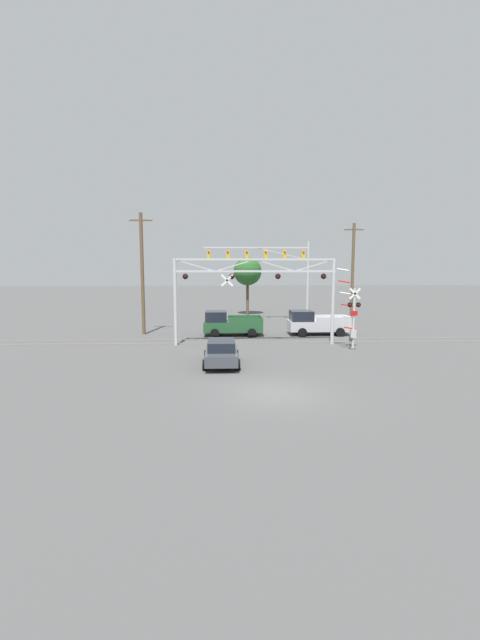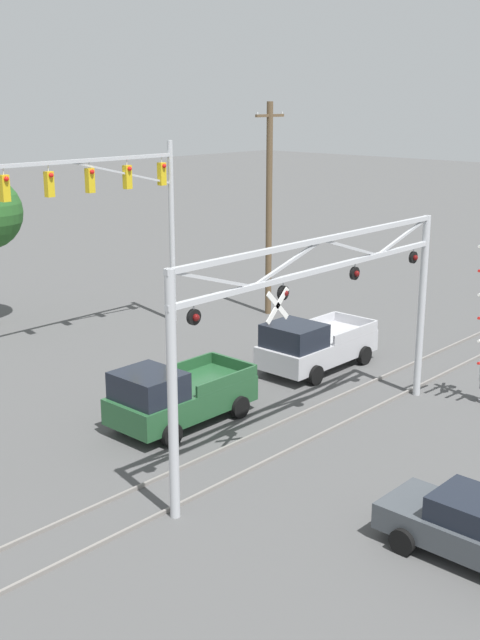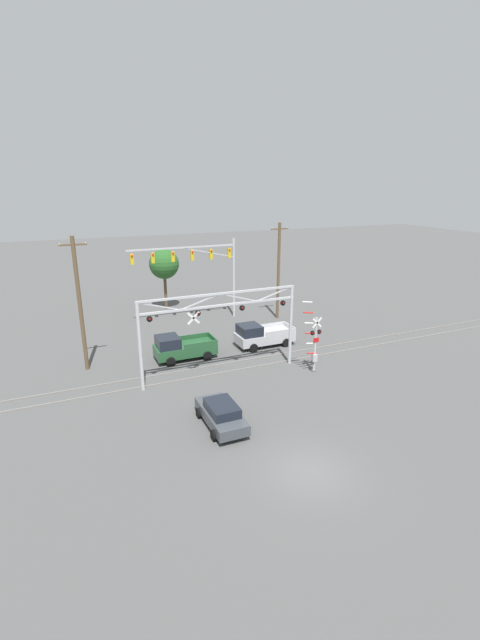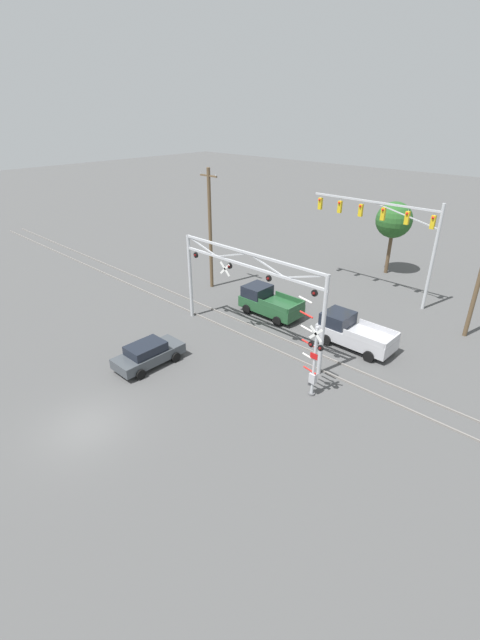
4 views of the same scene
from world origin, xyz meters
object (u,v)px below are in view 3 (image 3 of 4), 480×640
object	(u,v)px
pickup_truck_lead	(182,347)
utility_pole_right	(279,270)
pickup_truck_following	(261,335)
background_tree_beyond_span	(164,264)
crossing_signal_mast	(314,345)
traffic_signal_span	(204,263)
sedan_waiting	(221,414)
utility_pole_left	(80,304)
crossing_gantry	(220,320)

from	to	relation	value
pickup_truck_lead	utility_pole_right	distance (m)	14.09
pickup_truck_following	background_tree_beyond_span	size ratio (longest dim) A/B	0.75
pickup_truck_following	background_tree_beyond_span	distance (m)	15.43
crossing_signal_mast	pickup_truck_following	world-z (taller)	crossing_signal_mast
traffic_signal_span	pickup_truck_lead	bearing A→B (deg)	-119.37
crossing_signal_mast	utility_pole_right	size ratio (longest dim) A/B	0.57
crossing_signal_mast	background_tree_beyond_span	xyz separation A→B (m)	(-5.71, 20.35, 2.83)
sedan_waiting	utility_pole_left	bearing A→B (deg)	119.52
crossing_gantry	pickup_truck_lead	size ratio (longest dim) A/B	2.42
crossing_signal_mast	pickup_truck_lead	xyz separation A→B (m)	(-8.06, 6.07, -1.10)
crossing_gantry	traffic_signal_span	world-z (taller)	traffic_signal_span
crossing_signal_mast	sedan_waiting	distance (m)	9.75
pickup_truck_lead	utility_pole_left	size ratio (longest dim) A/B	0.48
utility_pole_right	background_tree_beyond_span	size ratio (longest dim) A/B	1.47
pickup_truck_lead	background_tree_beyond_span	xyz separation A→B (m)	(2.34, 14.28, 3.94)
pickup_truck_lead	traffic_signal_span	bearing A→B (deg)	60.63
crossing_signal_mast	pickup_truck_lead	size ratio (longest dim) A/B	1.16
crossing_gantry	pickup_truck_following	size ratio (longest dim) A/B	2.33
pickup_truck_lead	background_tree_beyond_span	bearing A→B (deg)	80.68
crossing_gantry	pickup_truck_lead	distance (m)	5.47
utility_pole_right	sedan_waiting	bearing A→B (deg)	-126.80
crossing_gantry	sedan_waiting	world-z (taller)	crossing_gantry
sedan_waiting	utility_pole_left	distance (m)	13.45
pickup_truck_lead	pickup_truck_following	bearing A→B (deg)	0.67
utility_pole_left	utility_pole_right	xyz separation A→B (m)	(18.81, 5.63, -0.10)
traffic_signal_span	background_tree_beyond_span	world-z (taller)	traffic_signal_span
pickup_truck_lead	utility_pole_left	xyz separation A→B (m)	(-6.94, 0.87, 4.06)
utility_pole_right	background_tree_beyond_span	xyz separation A→B (m)	(-9.52, 7.79, -0.03)
crossing_signal_mast	pickup_truck_following	bearing A→B (deg)	100.54
crossing_gantry	utility_pole_right	distance (m)	14.68
crossing_gantry	pickup_truck_following	world-z (taller)	crossing_gantry
crossing_gantry	sedan_waiting	xyz separation A→B (m)	(-2.35, -6.17, -3.43)
crossing_gantry	sedan_waiting	bearing A→B (deg)	-110.87
pickup_truck_lead	sedan_waiting	xyz separation A→B (m)	(-0.65, -10.24, -0.20)
pickup_truck_lead	background_tree_beyond_span	distance (m)	15.00
crossing_gantry	crossing_signal_mast	world-z (taller)	crossing_gantry
background_tree_beyond_span	pickup_truck_following	bearing A→B (deg)	-72.16
pickup_truck_following	sedan_waiting	world-z (taller)	pickup_truck_following
traffic_signal_span	background_tree_beyond_span	xyz separation A→B (m)	(-2.60, 5.50, -0.82)
sedan_waiting	background_tree_beyond_span	bearing A→B (deg)	83.03
traffic_signal_span	crossing_gantry	bearing A→B (deg)	-104.17
crossing_gantry	traffic_signal_span	distance (m)	13.35
crossing_gantry	utility_pole_right	xyz separation A→B (m)	(10.17, 10.57, 0.74)
pickup_truck_lead	utility_pole_left	world-z (taller)	utility_pole_left
traffic_signal_span	sedan_waiting	bearing A→B (deg)	-106.40
pickup_truck_following	background_tree_beyond_span	bearing A→B (deg)	107.84
crossing_gantry	traffic_signal_span	bearing A→B (deg)	75.83
crossing_gantry	pickup_truck_following	xyz separation A→B (m)	(5.22, 4.15, -3.23)
crossing_gantry	traffic_signal_span	size ratio (longest dim) A/B	1.08
crossing_gantry	crossing_signal_mast	size ratio (longest dim) A/B	2.10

